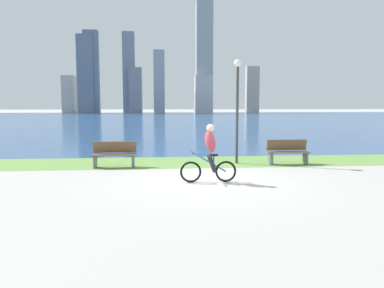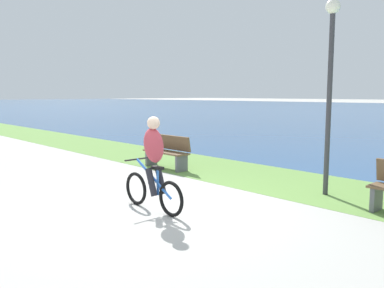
{
  "view_description": "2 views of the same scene",
  "coord_description": "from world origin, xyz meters",
  "px_view_note": "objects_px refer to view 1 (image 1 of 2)",
  "views": [
    {
      "loc": [
        -1.36,
        -10.37,
        2.19
      ],
      "look_at": [
        -0.35,
        1.05,
        0.95
      ],
      "focal_mm": 34.51,
      "sensor_mm": 36.0,
      "label": 1
    },
    {
      "loc": [
        5.46,
        -4.34,
        2.02
      ],
      "look_at": [
        0.03,
        0.71,
        1.09
      ],
      "focal_mm": 37.49,
      "sensor_mm": 36.0,
      "label": 2
    }
  ],
  "objects_px": {
    "bench_near_path": "(288,152)",
    "lamppost_tall": "(237,96)",
    "cyclist_lead": "(210,153)",
    "bench_far_along_path": "(114,155)"
  },
  "relations": [
    {
      "from": "bench_near_path",
      "to": "lamppost_tall",
      "type": "xyz_separation_m",
      "value": [
        -1.83,
        0.35,
        2.06
      ]
    },
    {
      "from": "bench_near_path",
      "to": "bench_far_along_path",
      "type": "height_order",
      "value": "same"
    },
    {
      "from": "cyclist_lead",
      "to": "bench_far_along_path",
      "type": "distance_m",
      "value": 4.07
    },
    {
      "from": "cyclist_lead",
      "to": "bench_near_path",
      "type": "height_order",
      "value": "cyclist_lead"
    },
    {
      "from": "bench_far_along_path",
      "to": "lamppost_tall",
      "type": "bearing_deg",
      "value": 6.22
    },
    {
      "from": "bench_near_path",
      "to": "lamppost_tall",
      "type": "relative_size",
      "value": 0.39
    },
    {
      "from": "cyclist_lead",
      "to": "lamppost_tall",
      "type": "xyz_separation_m",
      "value": [
        1.46,
        3.23,
        1.68
      ]
    },
    {
      "from": "bench_near_path",
      "to": "bench_far_along_path",
      "type": "distance_m",
      "value": 6.26
    },
    {
      "from": "lamppost_tall",
      "to": "cyclist_lead",
      "type": "bearing_deg",
      "value": -114.25
    },
    {
      "from": "cyclist_lead",
      "to": "bench_far_along_path",
      "type": "bearing_deg",
      "value": 137.27
    }
  ]
}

